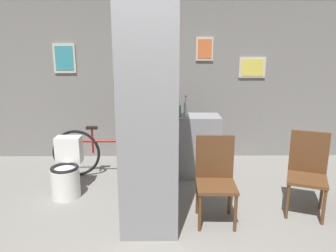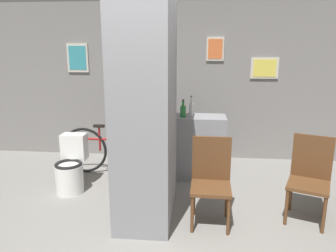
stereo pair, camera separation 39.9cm
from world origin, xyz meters
name	(u,v)px [view 1 (the left image)]	position (x,y,z in m)	size (l,w,h in m)	color
ground_plane	(160,241)	(0.00, 0.00, 0.00)	(14.00, 14.00, 0.00)	gray
wall_back	(162,82)	(0.00, 2.63, 1.30)	(8.00, 0.09, 2.60)	gray
pillar_center	(150,103)	(-0.12, 0.57, 1.30)	(0.61, 1.14, 2.60)	gray
counter_shelf	(178,146)	(0.24, 1.72, 0.46)	(1.22, 0.44, 0.92)	gray
toilet	(67,172)	(-1.23, 1.08, 0.31)	(0.36, 0.52, 0.74)	white
chair_near_pillar	(215,176)	(0.60, 0.45, 0.51)	(0.44, 0.44, 0.94)	brown
chair_by_doorway	(308,170)	(1.69, 0.62, 0.51)	(0.55, 0.55, 0.94)	brown
bicycle	(110,152)	(-0.77, 1.72, 0.37)	(1.70, 0.42, 0.76)	black
bottle_tall	(186,108)	(0.35, 1.72, 1.03)	(0.06, 0.06, 0.30)	silver
bottle_short	(178,110)	(0.24, 1.65, 1.01)	(0.08, 0.08, 0.26)	#267233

